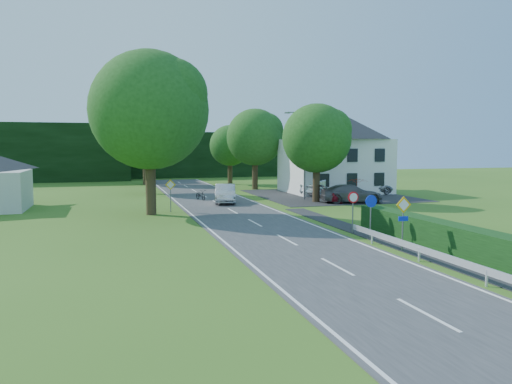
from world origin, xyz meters
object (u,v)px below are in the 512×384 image
object	(u,v)px
moving_car	(225,194)
parked_car_silver_b	(369,187)
parked_car_red	(344,195)
parked_car_grey	(351,194)
motorcycle	(201,195)
streetlight	(303,151)
parked_car_silver_a	(324,187)
parasol	(357,188)

from	to	relation	value
moving_car	parked_car_silver_b	world-z (taller)	moving_car
parked_car_red	parked_car_grey	size ratio (longest dim) A/B	0.73
moving_car	motorcycle	bearing A→B (deg)	132.11
motorcycle	parked_car_red	world-z (taller)	parked_car_red
streetlight	parked_car_silver_a	size ratio (longest dim) A/B	1.62
motorcycle	parked_car_silver_a	size ratio (longest dim) A/B	0.35
moving_car	parked_car_silver_a	xyz separation A→B (m)	(10.73, 3.49, 0.01)
streetlight	motorcycle	bearing A→B (deg)	165.55
parked_car_red	parked_car_silver_b	bearing A→B (deg)	-62.82
motorcycle	parked_car_grey	xyz separation A→B (m)	(12.09, -5.82, 0.32)
motorcycle	parasol	size ratio (longest dim) A/B	0.82
parked_car_silver_a	moving_car	bearing A→B (deg)	85.08
motorcycle	parked_car_silver_b	distance (m)	17.51
streetlight	parasol	xyz separation A→B (m)	(5.36, -0.24, -3.48)
parked_car_red	parked_car_silver_a	distance (m)	5.98
parked_car_red	parked_car_silver_b	xyz separation A→B (m)	(5.84, 6.14, 0.03)
motorcycle	parked_car_silver_b	xyz separation A→B (m)	(17.49, 0.82, 0.24)
streetlight	parked_car_silver_a	xyz separation A→B (m)	(3.36, 2.94, -3.61)
parked_car_silver_b	streetlight	bearing A→B (deg)	115.47
parked_car_red	parasol	world-z (taller)	parasol
motorcycle	parasol	world-z (taller)	parasol
motorcycle	parasol	xyz separation A→B (m)	(14.37, -2.56, 0.49)
motorcycle	parked_car_grey	size ratio (longest dim) A/B	0.32
parked_car_silver_a	parked_car_grey	bearing A→B (deg)	154.55
parked_car_silver_b	parasol	xyz separation A→B (m)	(-3.12, -3.38, 0.25)
parked_car_grey	parasol	distance (m)	3.98
moving_car	motorcycle	size ratio (longest dim) A/B	2.82
parked_car_red	parked_car_grey	xyz separation A→B (m)	(0.44, -0.50, 0.11)
motorcycle	parked_car_grey	distance (m)	13.42
parked_car_red	parked_car_grey	world-z (taller)	parked_car_grey
moving_car	parked_car_silver_a	distance (m)	11.29
streetlight	parked_car_grey	size ratio (longest dim) A/B	1.50
streetlight	parked_car_grey	xyz separation A→B (m)	(3.08, -3.50, -3.65)
parked_car_silver_a	parasol	xyz separation A→B (m)	(2.00, -3.18, 0.13)
parked_car_red	parasol	bearing A→B (deg)	-63.86
parked_car_grey	parked_car_silver_b	size ratio (longest dim) A/B	1.07
motorcycle	parked_car_red	bearing A→B (deg)	-41.53
parked_car_grey	streetlight	bearing A→B (deg)	53.38
motorcycle	parked_car_grey	bearing A→B (deg)	-42.69
streetlight	parasol	world-z (taller)	streetlight
moving_car	parked_car_red	size ratio (longest dim) A/B	1.24
streetlight	motorcycle	size ratio (longest dim) A/B	4.65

